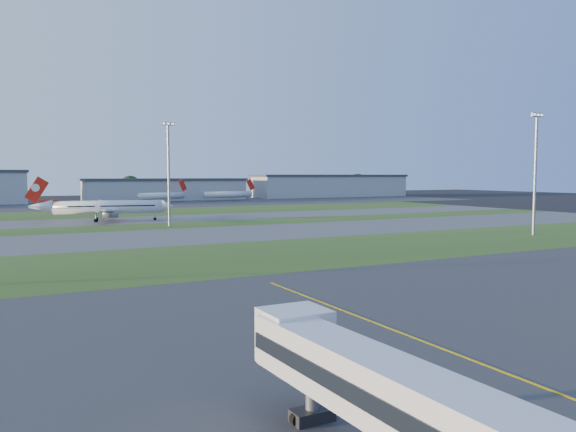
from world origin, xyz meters
TOP-DOWN VIEW (x-y plane):
  - ground at (0.00, 0.00)m, footprint 700.00×700.00m
  - apron_near at (0.00, 0.00)m, footprint 300.00×70.00m
  - grass_strip_a at (0.00, 52.00)m, footprint 300.00×34.00m
  - taxiway_a at (0.00, 85.00)m, footprint 300.00×32.00m
  - grass_strip_b at (0.00, 110.00)m, footprint 300.00×18.00m
  - taxiway_b at (0.00, 132.00)m, footprint 300.00×26.00m
  - grass_strip_c at (0.00, 165.00)m, footprint 300.00×40.00m
  - apron_far at (0.00, 225.00)m, footprint 400.00×80.00m
  - yellow_line at (5.00, 0.00)m, footprint 0.25×60.00m
  - jet_bridge at (-9.81, -15.24)m, footprint 4.20×26.90m
  - airliner_taxiing at (4.20, 131.21)m, footprint 35.32×29.70m
  - mini_jet_near at (46.04, 229.35)m, footprint 26.67×13.83m
  - mini_jet_far at (80.56, 233.04)m, footprint 28.62×5.78m
  - light_mast_centre at (15.00, 108.00)m, footprint 3.20×0.70m
  - light_mast_east at (78.00, 52.00)m, footprint 3.20×0.70m
  - hangar_east at (55.00, 255.00)m, footprint 81.60×23.00m
  - hangar_far_east at (155.00, 255.00)m, footprint 96.90×23.00m
  - tree_mid_west at (-20.00, 266.00)m, footprint 9.90×9.90m
  - tree_mid_east at (40.00, 269.00)m, footprint 11.55×11.55m
  - tree_east at (115.00, 267.00)m, footprint 10.45×10.45m
  - tree_far_east at (185.00, 271.00)m, footprint 12.65×12.65m

SIDE VIEW (x-z plane):
  - ground at x=0.00m, z-range 0.00..0.00m
  - yellow_line at x=5.00m, z-range -0.01..0.01m
  - apron_near at x=0.00m, z-range 0.00..0.01m
  - grass_strip_a at x=0.00m, z-range 0.00..0.01m
  - taxiway_a at x=0.00m, z-range 0.00..0.01m
  - grass_strip_b at x=0.00m, z-range 0.00..0.01m
  - taxiway_b at x=0.00m, z-range 0.00..0.01m
  - grass_strip_c at x=0.00m, z-range 0.00..0.01m
  - apron_far at x=0.00m, z-range 0.00..0.01m
  - mini_jet_near at x=46.04m, z-range -1.46..8.02m
  - mini_jet_far at x=80.56m, z-range -1.46..8.02m
  - airliner_taxiing at x=4.20m, z-range -1.65..9.45m
  - jet_bridge at x=-9.81m, z-range 0.91..7.11m
  - hangar_east at x=55.00m, z-range 0.04..11.24m
  - tree_mid_west at x=-20.00m, z-range 0.44..11.24m
  - tree_east at x=115.00m, z-range 0.46..11.86m
  - hangar_far_east at x=155.00m, z-range 0.04..13.24m
  - tree_mid_east at x=40.00m, z-range 0.51..13.11m
  - tree_far_east at x=185.00m, z-range 0.56..14.36m
  - light_mast_centre at x=15.00m, z-range 1.91..27.71m
  - light_mast_east at x=78.00m, z-range 1.91..27.71m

